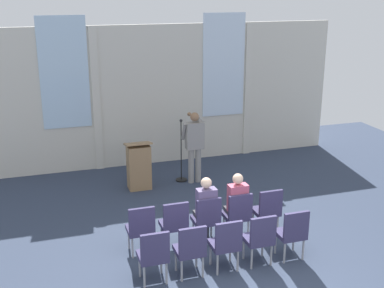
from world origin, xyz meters
TOP-DOWN VIEW (x-y plane):
  - rear_partition at (0.02, 6.18)m, footprint 10.34×0.14m
  - speaker at (0.72, 4.50)m, footprint 0.52×0.69m
  - mic_stand at (0.45, 4.68)m, footprint 0.28×0.28m
  - lectern at (-0.63, 4.52)m, footprint 0.60×0.48m
  - chair_r0_c0 at (-1.23, 1.53)m, footprint 0.46×0.44m
  - chair_r0_c1 at (-0.61, 1.53)m, footprint 0.46×0.44m
  - chair_r0_c2 at (0.00, 1.53)m, footprint 0.46×0.44m
  - audience_r0_c2 at (0.00, 1.61)m, footprint 0.36×0.39m
  - chair_r0_c3 at (0.61, 1.53)m, footprint 0.46×0.44m
  - audience_r0_c3 at (0.61, 1.61)m, footprint 0.36×0.39m
  - chair_r0_c4 at (1.23, 1.53)m, footprint 0.46×0.44m
  - chair_r1_c0 at (-1.23, 0.57)m, footprint 0.46×0.44m
  - chair_r1_c1 at (-0.61, 0.57)m, footprint 0.46×0.44m
  - chair_r1_c2 at (0.00, 0.57)m, footprint 0.46×0.44m
  - chair_r1_c3 at (0.61, 0.57)m, footprint 0.46×0.44m
  - chair_r1_c4 at (1.23, 0.57)m, footprint 0.46×0.44m

SIDE VIEW (x-z plane):
  - mic_stand at x=0.45m, z-range -0.44..1.11m
  - chair_r0_c0 at x=-1.23m, z-range 0.06..1.00m
  - chair_r0_c1 at x=-0.61m, z-range 0.06..1.00m
  - chair_r0_c2 at x=0.00m, z-range 0.06..1.00m
  - chair_r0_c3 at x=0.61m, z-range 0.06..1.00m
  - chair_r0_c4 at x=1.23m, z-range 0.06..1.00m
  - chair_r1_c0 at x=-1.23m, z-range 0.06..1.00m
  - chair_r1_c1 at x=-0.61m, z-range 0.06..1.00m
  - chair_r1_c2 at x=0.00m, z-range 0.06..1.00m
  - chair_r1_c3 at x=0.61m, z-range 0.06..1.00m
  - chair_r1_c4 at x=1.23m, z-range 0.06..1.00m
  - lectern at x=-0.63m, z-range -0.03..1.13m
  - audience_r0_c2 at x=0.00m, z-range 0.07..1.36m
  - audience_r0_c3 at x=0.61m, z-range 0.07..1.37m
  - speaker at x=0.72m, z-range 0.14..1.89m
  - rear_partition at x=0.02m, z-range -0.08..3.82m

